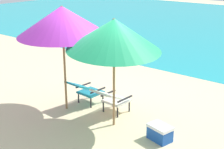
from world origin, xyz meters
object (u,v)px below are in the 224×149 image
Objects in this scene: lounge_chair_right at (111,98)px; cooler_box at (160,133)px; lounge_chair_left at (85,89)px; beach_umbrella_right at (114,35)px; beach_umbrella_left at (62,21)px.

cooler_box is at bearing -12.17° from lounge_chair_right.
lounge_chair_left is 1.00× the size of lounge_chair_right.
lounge_chair_right is 1.67m from beach_umbrella_right.
lounge_chair_right is at bearing 167.83° from cooler_box.
beach_umbrella_right reaches higher than lounge_chair_left.
lounge_chair_left is 0.37× the size of beach_umbrella_left.
lounge_chair_left and lounge_chair_right have the same top height.
lounge_chair_left is 2.02m from beach_umbrella_right.
lounge_chair_left is at bearing 66.24° from beach_umbrella_left.
beach_umbrella_left is at bearing -113.76° from lounge_chair_left.
lounge_chair_left is 0.34× the size of beach_umbrella_right.
beach_umbrella_right is at bearing -176.97° from cooler_box.
lounge_chair_left is 1.70× the size of cooler_box.
beach_umbrella_right is 4.93× the size of cooler_box.
beach_umbrella_left is 3.18m from cooler_box.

